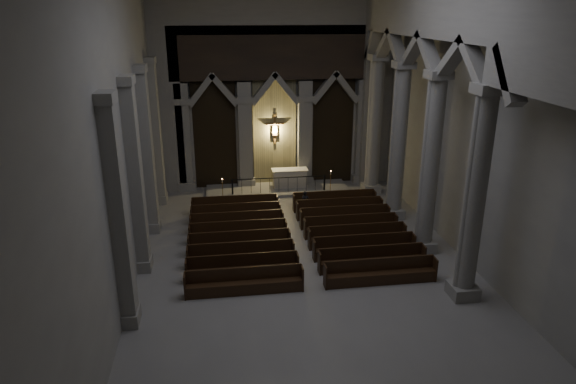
% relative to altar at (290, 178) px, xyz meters
% --- Properties ---
extents(room, '(24.00, 24.10, 12.00)m').
position_rel_altar_xyz_m(room, '(-0.78, -10.77, 6.90)').
color(room, gray).
rests_on(room, ground).
extents(sanctuary_wall, '(14.00, 0.77, 12.00)m').
position_rel_altar_xyz_m(sanctuary_wall, '(-0.78, 0.77, 5.91)').
color(sanctuary_wall, gray).
rests_on(sanctuary_wall, ground).
extents(right_arcade, '(1.00, 24.00, 12.00)m').
position_rel_altar_xyz_m(right_arcade, '(4.72, -9.44, 7.13)').
color(right_arcade, gray).
rests_on(right_arcade, ground).
extents(left_pilasters, '(0.60, 13.00, 8.03)m').
position_rel_altar_xyz_m(left_pilasters, '(-7.53, -7.27, 3.21)').
color(left_pilasters, gray).
rests_on(left_pilasters, ground).
extents(sanctuary_step, '(8.50, 2.60, 0.15)m').
position_rel_altar_xyz_m(sanctuary_step, '(-0.78, -0.17, -0.63)').
color(sanctuary_step, gray).
rests_on(sanctuary_step, ground).
extents(altar, '(2.16, 0.87, 1.09)m').
position_rel_altar_xyz_m(altar, '(0.00, 0.00, 0.00)').
color(altar, beige).
rests_on(altar, sanctuary_step).
extents(altar_rail, '(5.55, 0.09, 1.09)m').
position_rel_altar_xyz_m(altar_rail, '(-0.78, -0.94, 0.02)').
color(altar_rail, black).
rests_on(altar_rail, ground).
extents(candle_stand_left, '(0.24, 0.24, 1.43)m').
position_rel_altar_xyz_m(candle_stand_left, '(-4.08, -1.77, -0.31)').
color(candle_stand_left, olive).
rests_on(candle_stand_left, ground).
extents(candle_stand_right, '(0.24, 0.24, 1.40)m').
position_rel_altar_xyz_m(candle_stand_right, '(2.28, -1.10, -0.32)').
color(candle_stand_right, olive).
rests_on(candle_stand_right, ground).
extents(pews, '(9.95, 8.61, 1.01)m').
position_rel_altar_xyz_m(pews, '(-0.78, -7.78, -0.37)').
color(pews, black).
rests_on(pews, ground).
extents(worshipper, '(0.49, 0.38, 1.20)m').
position_rel_altar_xyz_m(worshipper, '(0.25, -4.01, -0.10)').
color(worshipper, black).
rests_on(worshipper, ground).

